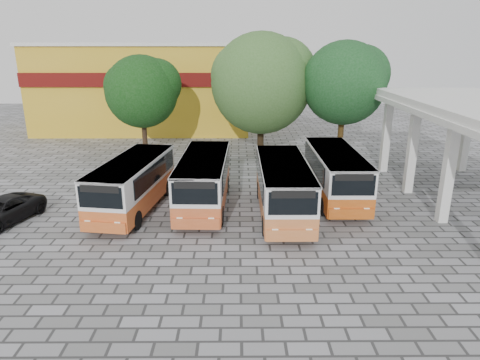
{
  "coord_description": "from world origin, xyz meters",
  "views": [
    {
      "loc": [
        -1.98,
        -17.18,
        8.17
      ],
      "look_at": [
        -1.85,
        3.77,
        1.5
      ],
      "focal_mm": 32.0,
      "sensor_mm": 36.0,
      "label": 1
    }
  ],
  "objects_px": {
    "bus_far_left": "(133,182)",
    "bus_centre_left": "(204,178)",
    "parked_car": "(1,211)",
    "bus_far_right": "(335,172)",
    "bus_centre_right": "(283,185)"
  },
  "relations": [
    {
      "from": "bus_far_left",
      "to": "bus_far_right",
      "type": "bearing_deg",
      "value": 16.4
    },
    {
      "from": "bus_far_left",
      "to": "bus_centre_left",
      "type": "xyz_separation_m",
      "value": [
        3.57,
        0.45,
        0.04
      ]
    },
    {
      "from": "parked_car",
      "to": "bus_far_right",
      "type": "bearing_deg",
      "value": 28.38
    },
    {
      "from": "bus_far_left",
      "to": "parked_car",
      "type": "relative_size",
      "value": 1.75
    },
    {
      "from": "bus_centre_left",
      "to": "bus_centre_right",
      "type": "height_order",
      "value": "bus_centre_right"
    },
    {
      "from": "bus_far_right",
      "to": "bus_centre_right",
      "type": "bearing_deg",
      "value": -142.83
    },
    {
      "from": "bus_centre_left",
      "to": "bus_far_right",
      "type": "xyz_separation_m",
      "value": [
        7.05,
        1.1,
        -0.01
      ]
    },
    {
      "from": "bus_centre_left",
      "to": "parked_car",
      "type": "bearing_deg",
      "value": -165.59
    },
    {
      "from": "bus_far_left",
      "to": "parked_car",
      "type": "distance_m",
      "value": 6.26
    },
    {
      "from": "bus_centre_right",
      "to": "parked_car",
      "type": "distance_m",
      "value": 13.56
    },
    {
      "from": "bus_far_left",
      "to": "bus_far_right",
      "type": "xyz_separation_m",
      "value": [
        10.62,
        1.54,
        0.03
      ]
    },
    {
      "from": "bus_far_left",
      "to": "parked_car",
      "type": "height_order",
      "value": "bus_far_left"
    },
    {
      "from": "bus_far_left",
      "to": "parked_car",
      "type": "bearing_deg",
      "value": -156.05
    },
    {
      "from": "bus_centre_right",
      "to": "bus_far_left",
      "type": "bearing_deg",
      "value": 174.07
    },
    {
      "from": "bus_far_right",
      "to": "parked_car",
      "type": "xyz_separation_m",
      "value": [
        -16.57,
        -3.23,
        -0.95
      ]
    }
  ]
}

